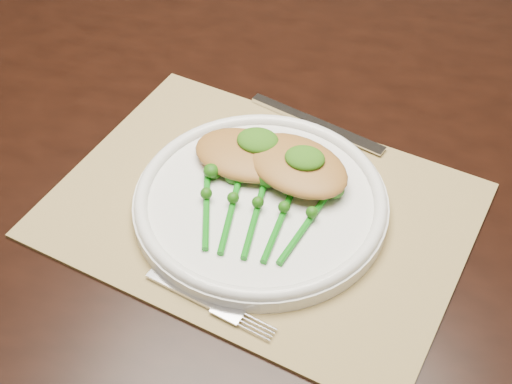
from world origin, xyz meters
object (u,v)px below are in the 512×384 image
(dining_table, at_px, (239,298))
(dinner_plate, at_px, (261,201))
(chicken_fillet_left, at_px, (246,155))
(broccolini_bundle, at_px, (255,218))
(placemat, at_px, (260,210))

(dining_table, height_order, dinner_plate, dinner_plate)
(chicken_fillet_left, relative_size, broccolini_bundle, 0.82)
(placemat, height_order, chicken_fillet_left, chicken_fillet_left)
(dining_table, distance_m, dinner_plate, 0.42)
(dining_table, xyz_separation_m, chicken_fillet_left, (0.04, -0.07, 0.41))
(dinner_plate, height_order, broccolini_bundle, broccolini_bundle)
(chicken_fillet_left, height_order, broccolini_bundle, chicken_fillet_left)
(dinner_plate, height_order, chicken_fillet_left, chicken_fillet_left)
(placemat, height_order, broccolini_bundle, broccolini_bundle)
(placemat, height_order, dinner_plate, dinner_plate)
(dining_table, bearing_deg, placemat, -61.37)
(placemat, xyz_separation_m, dinner_plate, (0.00, 0.00, 0.02))
(dining_table, height_order, broccolini_bundle, broccolini_bundle)
(placemat, distance_m, dinner_plate, 0.02)
(chicken_fillet_left, bearing_deg, placemat, -51.51)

